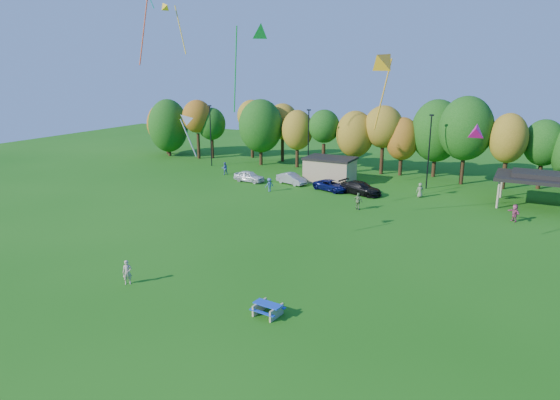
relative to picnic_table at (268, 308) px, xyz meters
The scene contains 21 objects.
ground 2.57m from the picnic_table, 92.53° to the right, with size 160.00×160.00×0.00m, color #19600F.
tree_line 43.35m from the picnic_table, 91.52° to the left, with size 93.57×10.55×11.15m.
lamp_posts 37.79m from the picnic_table, 87.12° to the left, with size 64.50×0.25×9.09m.
utility_building 36.91m from the picnic_table, 105.91° to the left, with size 6.30×4.30×3.25m.
pavilion 37.27m from the picnic_table, 68.06° to the left, with size 8.20×6.20×3.77m.
picnic_table is the anchor object (origin of this frame).
kite_flyer 10.80m from the picnic_table, behind, with size 0.63×0.41×1.72m, color #C7A995.
car_a 36.43m from the picnic_table, 122.40° to the left, with size 1.69×4.20×1.43m, color white.
car_b 35.02m from the picnic_table, 113.58° to the left, with size 1.48×4.25×1.40m, color #99999E.
car_c 32.20m from the picnic_table, 104.69° to the left, with size 2.14×4.64×1.29m, color #0D1351.
car_d 31.33m from the picnic_table, 98.15° to the left, with size 2.11×5.19×1.51m, color black.
far_person_0 32.85m from the picnic_table, 86.33° to the left, with size 0.83×0.54×1.70m, color gray.
far_person_1 31.06m from the picnic_table, 118.23° to the left, with size 1.05×0.61×1.63m, color #4966A1.
far_person_3 41.52m from the picnic_table, 126.89° to the left, with size 0.83×0.65×1.71m, color #4B5CA6.
far_person_4 24.76m from the picnic_table, 96.02° to the left, with size 1.07×0.45×1.83m, color #6C8853.
far_person_5 30.19m from the picnic_table, 66.05° to the left, with size 1.60×0.51×1.73m, color #AD486C.
kite_4 15.61m from the picnic_table, ahead, with size 0.86×1.12×1.09m.
kite_7 15.98m from the picnic_table, 149.11° to the left, with size 1.99×1.70×3.42m.
kite_11 21.84m from the picnic_table, 120.88° to the left, with size 3.32×3.72×7.36m.
kite_12 33.57m from the picnic_table, 140.18° to the left, with size 3.00×1.63×5.25m.
kite_13 17.42m from the picnic_table, 65.37° to the left, with size 2.08×3.50×5.65m.
Camera 1 is at (13.30, -21.53, 14.60)m, focal length 32.00 mm.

